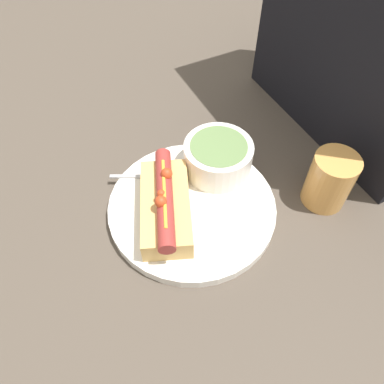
{
  "coord_description": "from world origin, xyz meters",
  "views": [
    {
      "loc": [
        0.31,
        -0.16,
        0.5
      ],
      "look_at": [
        0.0,
        0.0,
        0.05
      ],
      "focal_mm": 35.0,
      "sensor_mm": 36.0,
      "label": 1
    }
  ],
  "objects": [
    {
      "name": "drinking_glass",
      "position": [
        0.08,
        0.21,
        0.05
      ],
      "size": [
        0.07,
        0.07,
        0.09
      ],
      "color": "#D8994C",
      "rests_on": "ground_plane"
    },
    {
      "name": "dinner_plate",
      "position": [
        0.0,
        0.0,
        0.01
      ],
      "size": [
        0.27,
        0.27,
        0.02
      ],
      "color": "white",
      "rests_on": "ground_plane"
    },
    {
      "name": "soup_bowl",
      "position": [
        -0.05,
        0.07,
        0.05
      ],
      "size": [
        0.11,
        0.11,
        0.05
      ],
      "color": "silver",
      "rests_on": "dinner_plate"
    },
    {
      "name": "hot_dog",
      "position": [
        -0.0,
        -0.04,
        0.04
      ],
      "size": [
        0.18,
        0.13,
        0.07
      ],
      "rotation": [
        0.0,
        0.0,
        -0.39
      ],
      "color": "#DBAD60",
      "rests_on": "dinner_plate"
    },
    {
      "name": "spoon",
      "position": [
        -0.05,
        0.02,
        0.02
      ],
      "size": [
        0.09,
        0.16,
        0.01
      ],
      "rotation": [
        0.0,
        0.0,
        1.11
      ],
      "color": "#B7B7BC",
      "rests_on": "dinner_plate"
    },
    {
      "name": "ground_plane",
      "position": [
        0.0,
        0.0,
        0.0
      ],
      "size": [
        4.0,
        4.0,
        0.0
      ],
      "primitive_type": "plane",
      "color": "#4C4238"
    }
  ]
}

